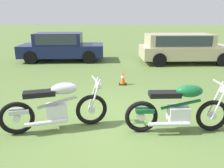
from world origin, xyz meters
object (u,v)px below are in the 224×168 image
car_beige (182,46)px  motorcycle_silver (57,107)px  motorcycle_green (179,109)px  traffic_cone (123,78)px  car_navy (61,45)px

car_beige → motorcycle_silver: bearing=-125.7°
motorcycle_silver → motorcycle_green: size_ratio=0.99×
motorcycle_silver → motorcycle_green: same height
car_beige → motorcycle_green: bearing=-109.0°
motorcycle_green → car_beige: (1.74, 7.10, 0.35)m
car_beige → traffic_cone: size_ratio=9.27×
motorcycle_silver → car_beige: size_ratio=0.45×
car_beige → car_navy: bearing=172.1°
motorcycle_green → car_beige: 7.32m
car_beige → traffic_cone: car_beige is taller
motorcycle_green → car_beige: bearing=71.1°
motorcycle_silver → traffic_cone: size_ratio=4.21×
motorcycle_silver → traffic_cone: motorcycle_silver is taller
motorcycle_silver → car_beige: (4.19, 7.12, 0.34)m
car_navy → traffic_cone: 5.33m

